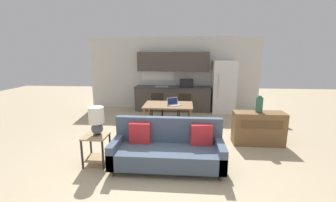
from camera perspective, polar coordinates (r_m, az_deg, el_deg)
ground_plane at (r=4.45m, az=-2.25°, el=-16.18°), size 20.00×20.00×0.00m
wall_back at (r=8.57m, az=1.30°, el=7.03°), size 6.40×0.07×2.70m
kitchen_counter at (r=8.33m, az=1.30°, el=3.35°), size 2.77×0.65×2.15m
refrigerator at (r=8.31m, az=13.94°, el=3.56°), size 0.80×0.75×1.86m
dining_table at (r=6.19m, az=0.10°, el=-1.44°), size 1.33×0.92×0.73m
couch at (r=4.31m, az=-0.05°, el=-12.14°), size 2.05×0.80×0.90m
side_table at (r=4.57m, az=-17.76°, el=-10.63°), size 0.44×0.44×0.58m
table_lamp at (r=4.42m, az=-17.69°, el=-4.46°), size 0.29×0.29×0.55m
credenza at (r=5.69m, az=21.94°, el=-6.43°), size 1.16×0.44×0.77m
vase at (r=5.55m, az=22.19°, el=-0.85°), size 0.15×0.15×0.38m
dining_chair_far_left at (r=7.10m, az=-2.80°, el=-1.15°), size 0.43×0.43×0.87m
dining_chair_far_right at (r=7.01m, az=4.15°, el=-1.33°), size 0.46×0.46×0.87m
laptop at (r=6.08m, az=1.43°, el=-0.60°), size 0.41×0.39×0.20m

